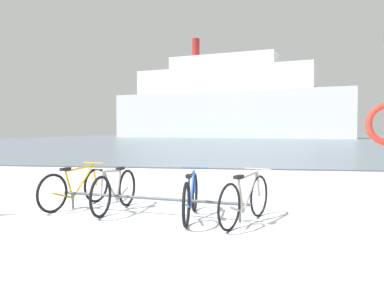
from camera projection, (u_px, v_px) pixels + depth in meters
The scene contains 7 objects.
ground at pixel (234, 140), 57.46m from camera, with size 80.00×132.00×0.08m.
bike_rack at pixel (150, 199), 6.31m from camera, with size 3.33×0.72×0.31m.
bicycle_0 at pixel (76, 188), 6.94m from camera, with size 0.69×1.67×0.79m.
bicycle_1 at pixel (115, 191), 6.57m from camera, with size 0.46×1.65×0.80m.
bicycle_2 at pixel (191, 197), 6.03m from camera, with size 0.46×1.76×0.78m.
bicycle_3 at pixel (246, 199), 5.74m from camera, with size 0.77×1.60×0.80m.
ferry_ship at pixel (227, 104), 74.12m from camera, with size 46.57×19.03×19.82m.
Camera 1 is at (1.88, -3.87, 1.40)m, focal length 35.58 mm.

